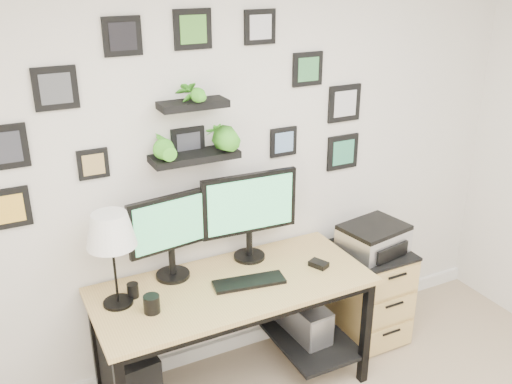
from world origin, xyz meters
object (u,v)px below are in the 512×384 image
pc_tower_black (129,379)px  pc_tower_grey (303,330)px  printer (374,238)px  monitor_left (171,231)px  table_lamp (111,232)px  monitor_right (250,209)px  file_cabinet (369,292)px  desk (236,297)px  mug (152,304)px

pc_tower_black → pc_tower_grey: (1.16, -0.01, -0.03)m
printer → monitor_left: bearing=173.5°
pc_tower_grey → table_lamp: bearing=178.9°
monitor_left → pc_tower_black: bearing=-157.6°
pc_tower_black → pc_tower_grey: pc_tower_black is taller
monitor_right → file_cabinet: 1.14m
desk → pc_tower_black: (-0.66, 0.05, -0.38)m
monitor_right → pc_tower_black: (-0.84, -0.14, -0.84)m
desk → monitor_left: 0.56m
table_lamp → pc_tower_grey: 1.52m
table_lamp → file_cabinet: bearing=-0.0°
table_lamp → mug: bearing=-48.7°
monitor_left → pc_tower_grey: size_ratio=1.19×
pc_tower_grey → printer: size_ratio=0.95×
monitor_right → file_cabinet: size_ratio=0.90×
mug → pc_tower_black: (-0.13, 0.15, -0.56)m
desk → table_lamp: table_lamp is taller
mug → pc_tower_black: size_ratio=0.20×
printer → pc_tower_grey: bearing=180.0°
printer → desk: bearing=-177.9°
table_lamp → pc_tower_grey: size_ratio=1.24×
desk → mug: size_ratio=16.38×
monitor_right → table_lamp: 0.87m
table_lamp → mug: (0.14, -0.16, -0.38)m
mug → printer: bearing=5.1°
monitor_left → file_cabinet: bearing=-5.5°
desk → monitor_left: bearing=149.1°
monitor_right → pc_tower_black: bearing=-170.3°
pc_tower_black → desk: bearing=-10.2°
pc_tower_grey → monitor_right: bearing=154.1°
mug → printer: printer is taller
desk → file_cabinet: (1.04, 0.06, -0.29)m
monitor_right → pc_tower_black: size_ratio=1.25×
desk → pc_tower_grey: size_ratio=3.69×
pc_tower_black → printer: printer is taller
desk → printer: (1.02, 0.04, 0.14)m
monitor_right → file_cabinet: bearing=-8.8°
mug → file_cabinet: (1.58, 0.16, -0.46)m
monitor_right → pc_tower_grey: monitor_right is taller
mug → file_cabinet: mug is taller
table_lamp → pc_tower_black: 0.94m
file_cabinet → printer: 0.43m
desk → pc_tower_grey: desk is taller
mug → file_cabinet: 1.65m
table_lamp → desk: bearing=-5.0°
monitor_right → table_lamp: bearing=-171.3°
desk → table_lamp: (-0.67, 0.06, 0.55)m
monitor_right → pc_tower_grey: (0.32, -0.15, -0.87)m
monitor_right → printer: 0.91m
pc_tower_black → table_lamp: bearing=130.8°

